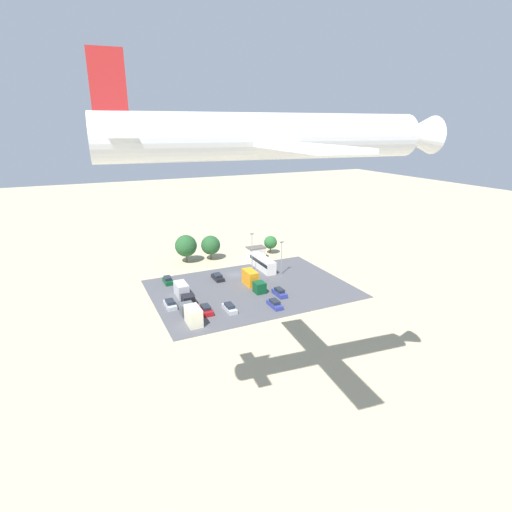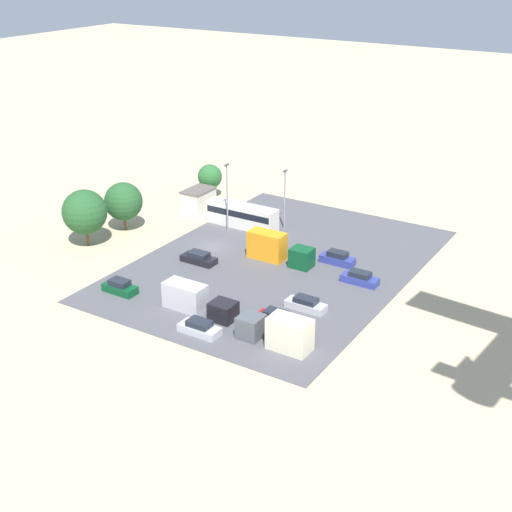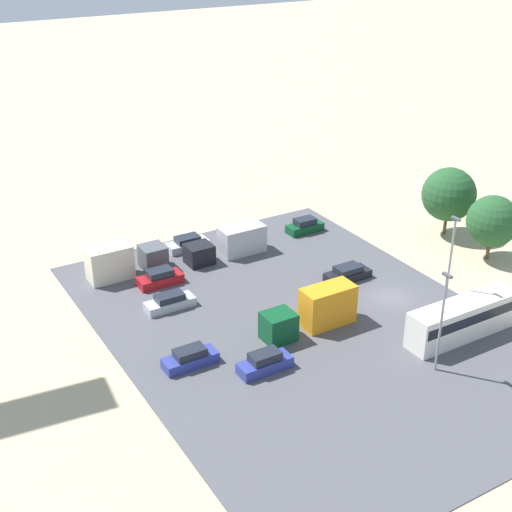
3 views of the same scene
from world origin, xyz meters
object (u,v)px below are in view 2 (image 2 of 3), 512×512
object	(u,v)px
parked_car_2	(199,258)
parked_truck_0	(196,300)
parked_truck_1	(277,249)
shed_building	(198,200)
parked_car_0	(306,304)
parked_car_1	(200,328)
parked_truck_2	(278,332)
parked_car_6	(276,319)
bus	(242,215)
parked_car_3	(120,287)
parked_car_5	(360,278)
parked_car_4	(337,258)

from	to	relation	value
parked_car_2	parked_truck_0	bearing A→B (deg)	34.77
parked_truck_1	shed_building	bearing A→B (deg)	-117.12
parked_car_0	parked_car_1	xyz separation A→B (m)	(10.54, -6.89, 0.02)
parked_truck_0	parked_truck_2	bearing A→B (deg)	82.55
parked_truck_0	parked_car_2	bearing A→B (deg)	-145.23
parked_car_1	parked_car_6	size ratio (longest dim) A/B	1.03
bus	parked_car_3	world-z (taller)	bus
parked_car_5	parked_truck_2	bearing A→B (deg)	-3.51
shed_building	parked_car_3	xyz separation A→B (m)	(27.48, 8.77, -0.87)
shed_building	parked_truck_1	size ratio (longest dim) A/B	0.59
parked_car_0	parked_car_6	world-z (taller)	parked_car_6
parked_car_2	parked_car_0	bearing A→B (deg)	77.69
shed_building	parked_truck_0	world-z (taller)	shed_building
parked_car_6	parked_car_1	bearing A→B (deg)	135.22
shed_building	parked_truck_1	xyz separation A→B (m)	(10.08, 19.68, 0.10)
parked_car_1	parked_truck_2	size ratio (longest dim) A/B	0.57
parked_car_2	parked_car_1	bearing A→B (deg)	36.42
parked_car_0	parked_car_1	distance (m)	12.59
parked_car_2	parked_car_5	xyz separation A→B (m)	(-5.34, 19.89, 0.05)
bus	parked_car_3	bearing A→B (deg)	-1.82
parked_car_5	parked_truck_0	size ratio (longest dim) A/B	0.51
parked_car_5	parked_truck_1	distance (m)	11.84
parked_car_1	parked_car_2	size ratio (longest dim) A/B	0.98
parked_car_5	parked_truck_2	distance (m)	17.53
bus	parked_car_4	size ratio (longest dim) A/B	2.43
parked_car_3	parked_truck_2	distance (m)	21.65
parked_car_0	parked_car_3	xyz separation A→B (m)	(7.85, -20.30, 0.08)
parked_truck_2	parked_car_1	bearing A→B (deg)	105.06
parked_car_1	parked_truck_1	bearing A→B (deg)	7.08
bus	parked_truck_0	world-z (taller)	bus
parked_car_2	parked_car_5	size ratio (longest dim) A/B	1.03
parked_car_1	parked_truck_0	bearing A→B (deg)	40.80
parked_car_0	parked_car_2	bearing A→B (deg)	77.69
parked_car_1	parked_car_2	world-z (taller)	parked_car_1
parked_car_0	parked_car_1	world-z (taller)	parked_car_1
parked_car_1	parked_car_6	distance (m)	8.23
parked_car_3	parked_truck_2	bearing A→B (deg)	-91.25
parked_car_3	parked_car_2	bearing A→B (deg)	-13.57
parked_truck_1	parked_car_3	bearing A→B (deg)	-32.10
parked_car_1	parked_car_6	world-z (taller)	parked_car_6
parked_car_6	parked_truck_2	distance (m)	4.46
parked_car_3	parked_car_5	world-z (taller)	parked_car_3
parked_car_0	shed_building	bearing A→B (deg)	55.97
parked_truck_0	bus	bearing A→B (deg)	-158.54
parked_car_6	parked_truck_0	world-z (taller)	parked_truck_0
parked_car_5	parked_truck_0	distance (m)	20.30
parked_car_5	parked_truck_2	size ratio (longest dim) A/B	0.56
parked_car_4	parked_truck_1	distance (m)	7.82
parked_car_4	parked_truck_1	xyz separation A→B (m)	(3.30, -7.02, 0.95)
parked_car_0	parked_truck_2	distance (m)	8.49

